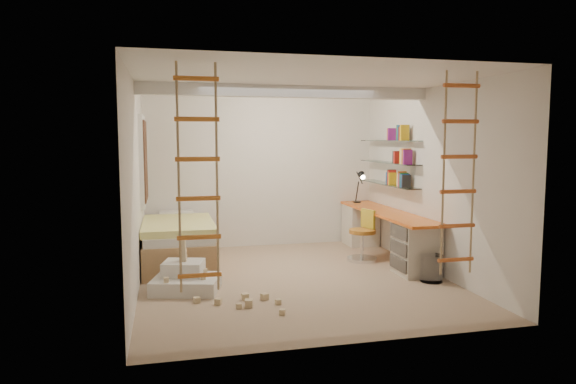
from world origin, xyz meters
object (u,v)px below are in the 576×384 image
object	(u,v)px
desk	(385,233)
play_platform	(185,280)
bed	(178,242)
swivel_chair	(363,242)

from	to	relation	value
desk	play_platform	world-z (taller)	desk
desk	bed	world-z (taller)	desk
swivel_chair	play_platform	xyz separation A→B (m)	(-2.74, -0.97, -0.15)
desk	swivel_chair	distance (m)	0.43
bed	play_platform	bearing A→B (deg)	-88.05
bed	play_platform	distance (m)	1.43
desk	swivel_chair	bearing A→B (deg)	-167.74
swivel_chair	desk	bearing A→B (deg)	12.26
bed	swivel_chair	distance (m)	2.82
play_platform	desk	bearing A→B (deg)	18.51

